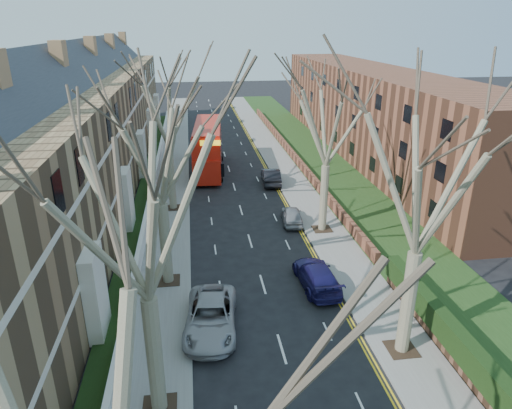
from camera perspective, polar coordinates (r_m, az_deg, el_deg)
name	(u,v)px	position (r m, az deg, el deg)	size (l,w,h in m)	color
pavement_left	(173,170)	(50.01, -10.30, 4.21)	(3.00, 102.00, 0.12)	slate
pavement_right	(283,166)	(50.91, 3.35, 4.84)	(3.00, 102.00, 0.12)	slate
terrace_left	(75,141)	(41.97, -21.65, 7.42)	(9.70, 78.00, 13.60)	brown
flats_right	(372,112)	(56.79, 14.28, 11.10)	(13.97, 54.00, 10.00)	brown
front_wall_left	(152,192)	(42.36, -12.86, 1.59)	(0.30, 78.00, 1.00)	white
grass_verge_right	(322,163)	(51.94, 8.24, 5.10)	(6.00, 102.00, 0.06)	#1E3914
tree_left_mid	(138,192)	(15.75, -14.56, 1.54)	(10.50, 10.50, 14.71)	#766D54
tree_left_far	(156,134)	(25.42, -12.34, 8.58)	(10.15, 10.15, 14.22)	#766D54
tree_left_dist	(165,96)	(37.15, -11.27, 13.19)	(10.50, 10.50, 14.71)	#766D54
tree_right_mid	(429,162)	(19.95, 20.77, 5.04)	(10.50, 10.50, 14.71)	#766D54
tree_right_far	(329,110)	(32.65, 9.12, 11.64)	(10.15, 10.15, 14.22)	#766D54
double_decker_bus	(208,149)	(48.93, -5.99, 6.96)	(3.65, 12.09, 4.95)	red
car_left_far	(211,317)	(24.24, -5.66, -13.77)	(2.57, 5.58, 1.55)	#9C9BA0
car_right_near	(317,276)	(27.91, 7.61, -8.80)	(2.03, 4.98, 1.45)	#1B1751
car_right_mid	(292,215)	(36.21, 4.50, -1.37)	(1.53, 3.81, 1.30)	gray
car_right_far	(271,176)	(45.09, 1.87, 3.55)	(1.61, 4.62, 1.52)	black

